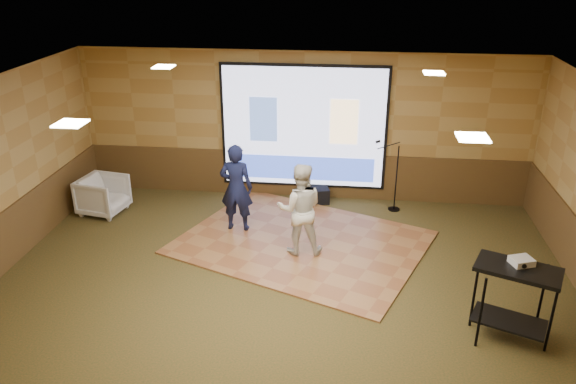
# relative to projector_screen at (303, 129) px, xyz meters

# --- Properties ---
(ground) EXTENTS (9.00, 9.00, 0.00)m
(ground) POSITION_rel_projector_screen_xyz_m (0.00, -3.44, -1.47)
(ground) COLOR #253116
(ground) RESTS_ON ground
(room_shell) EXTENTS (9.04, 7.04, 3.02)m
(room_shell) POSITION_rel_projector_screen_xyz_m (0.00, -3.44, 0.62)
(room_shell) COLOR #A48444
(room_shell) RESTS_ON ground
(wainscot_back) EXTENTS (9.00, 0.04, 0.95)m
(wainscot_back) POSITION_rel_projector_screen_xyz_m (0.00, 0.04, -1.00)
(wainscot_back) COLOR brown
(wainscot_back) RESTS_ON ground
(wainscot_left) EXTENTS (0.04, 7.00, 0.95)m
(wainscot_left) POSITION_rel_projector_screen_xyz_m (-4.48, -3.44, -1.00)
(wainscot_left) COLOR brown
(wainscot_left) RESTS_ON ground
(projector_screen) EXTENTS (3.32, 0.06, 2.52)m
(projector_screen) POSITION_rel_projector_screen_xyz_m (0.00, 0.00, 0.00)
(projector_screen) COLOR black
(projector_screen) RESTS_ON room_shell
(downlight_nw) EXTENTS (0.32, 0.32, 0.02)m
(downlight_nw) POSITION_rel_projector_screen_xyz_m (-2.20, -1.64, 1.50)
(downlight_nw) COLOR #F8E6BA
(downlight_nw) RESTS_ON room_shell
(downlight_ne) EXTENTS (0.32, 0.32, 0.02)m
(downlight_ne) POSITION_rel_projector_screen_xyz_m (2.20, -1.64, 1.50)
(downlight_ne) COLOR #F8E6BA
(downlight_ne) RESTS_ON room_shell
(downlight_sw) EXTENTS (0.32, 0.32, 0.02)m
(downlight_sw) POSITION_rel_projector_screen_xyz_m (-2.20, -4.94, 1.50)
(downlight_sw) COLOR #F8E6BA
(downlight_sw) RESTS_ON room_shell
(downlight_se) EXTENTS (0.32, 0.32, 0.02)m
(downlight_se) POSITION_rel_projector_screen_xyz_m (2.20, -4.94, 1.50)
(downlight_se) COLOR #F8E6BA
(downlight_se) RESTS_ON room_shell
(dance_floor) EXTENTS (4.90, 4.37, 0.03)m
(dance_floor) POSITION_rel_projector_screen_xyz_m (0.17, -2.01, -1.46)
(dance_floor) COLOR #905F35
(dance_floor) RESTS_ON ground
(player_left) EXTENTS (0.60, 0.41, 1.62)m
(player_left) POSITION_rel_projector_screen_xyz_m (-1.05, -1.63, -0.63)
(player_left) COLOR #12173A
(player_left) RESTS_ON dance_floor
(player_right) EXTENTS (0.84, 0.69, 1.59)m
(player_right) POSITION_rel_projector_screen_xyz_m (0.16, -2.36, -0.65)
(player_right) COLOR silver
(player_right) RESTS_ON dance_floor
(av_table) EXTENTS (1.03, 0.54, 1.08)m
(av_table) POSITION_rel_projector_screen_xyz_m (3.12, -4.31, -0.69)
(av_table) COLOR black
(av_table) RESTS_ON ground
(projector) EXTENTS (0.33, 0.30, 0.09)m
(projector) POSITION_rel_projector_screen_xyz_m (3.17, -4.22, -0.35)
(projector) COLOR silver
(projector) RESTS_ON av_table
(mic_stand) EXTENTS (0.57, 0.23, 1.44)m
(mic_stand) POSITION_rel_projector_screen_xyz_m (1.81, -0.43, -0.98)
(mic_stand) COLOR black
(mic_stand) RESTS_ON ground
(banquet_chair) EXTENTS (0.94, 0.92, 0.74)m
(banquet_chair) POSITION_rel_projector_screen_xyz_m (-3.79, -1.21, -1.11)
(banquet_chair) COLOR gray
(banquet_chair) RESTS_ON ground
(duffel_bag) EXTENTS (0.57, 0.45, 0.31)m
(duffel_bag) POSITION_rel_projector_screen_xyz_m (0.30, -0.27, -1.32)
(duffel_bag) COLOR black
(duffel_bag) RESTS_ON ground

